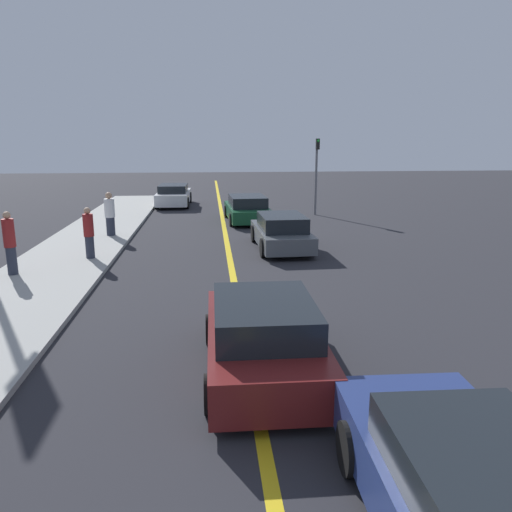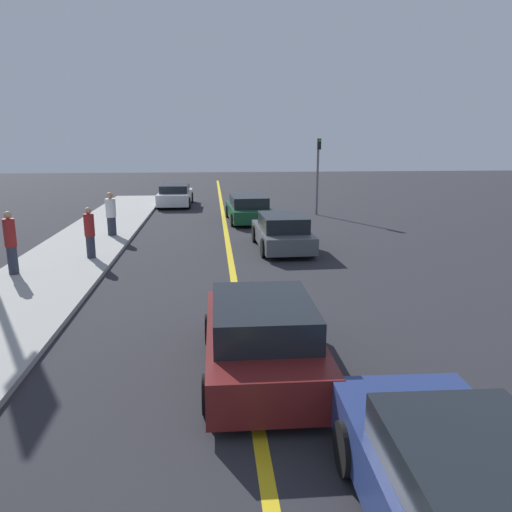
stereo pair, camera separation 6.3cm
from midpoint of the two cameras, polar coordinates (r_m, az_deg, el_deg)
name	(u,v)px [view 1 (the left image)]	position (r m, az deg, el deg)	size (l,w,h in m)	color
road_center_line	(228,249)	(18.44, -3.32, 0.84)	(0.20, 60.00, 0.01)	gold
sidewalk_left	(72,254)	(18.45, -20.37, 0.21)	(3.19, 34.74, 0.13)	#9E9E99
car_ahead_center	(263,337)	(8.68, 0.59, -9.30)	(2.02, 4.16, 1.37)	maroon
car_far_distant	(281,232)	(18.30, 2.81, 2.73)	(1.99, 4.28, 1.29)	#4C5156
car_parked_left_lot	(247,209)	(24.44, -1.08, 5.40)	(2.17, 4.50, 1.27)	#144728
car_oncoming_far	(174,195)	(30.49, -9.45, 6.86)	(2.01, 4.41, 1.29)	silver
pedestrian_mid_group	(10,243)	(15.97, -26.42, 1.34)	(0.33, 0.33, 1.84)	#282D3D
pedestrian_far_standing	(89,233)	(17.21, -18.66, 2.52)	(0.33, 0.33, 1.68)	#282D3D
pedestrian_by_sign	(110,214)	(21.03, -16.45, 4.62)	(0.40, 0.40, 1.75)	#282D3D
traffic_light	(317,168)	(26.50, 6.86, 9.90)	(0.18, 0.40, 3.95)	slate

